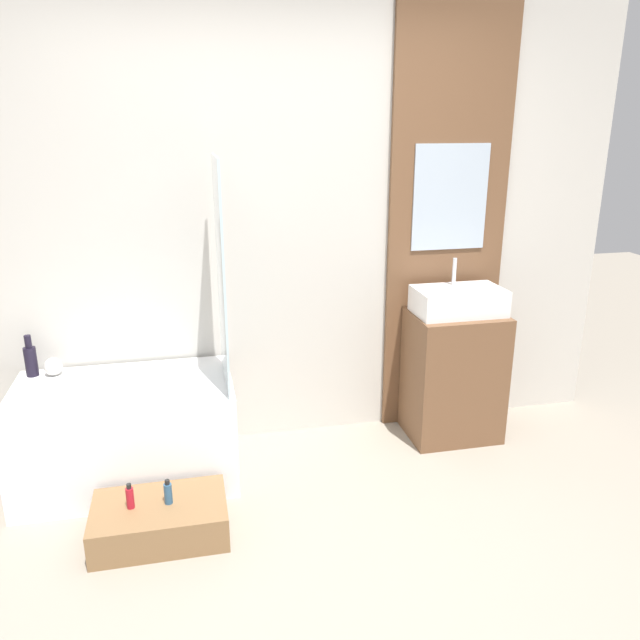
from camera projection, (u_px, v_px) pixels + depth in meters
name	position (u px, v px, depth m)	size (l,w,h in m)	color
ground_plane	(342.00, 608.00, 2.56)	(12.00, 12.00, 0.00)	gray
wall_tiled_back	(277.00, 229.00, 3.62)	(4.20, 0.06, 2.60)	beige
wall_wood_accent	(447.00, 223.00, 3.79)	(0.75, 0.04, 2.60)	brown
bathtub	(127.00, 432.00, 3.40)	(1.15, 0.66, 0.56)	white
glass_shower_screen	(221.00, 274.00, 3.20)	(0.01, 0.51, 1.18)	silver
wooden_step_bench	(160.00, 520.00, 2.98)	(0.63, 0.40, 0.17)	olive
vanity_cabinet	(453.00, 375.00, 3.85)	(0.55, 0.42, 0.80)	brown
sink	(458.00, 301.00, 3.71)	(0.52, 0.31, 0.32)	white
vase_tall_dark	(31.00, 359.00, 3.41)	(0.07, 0.07, 0.23)	black
vase_round_light	(53.00, 367.00, 3.43)	(0.10, 0.10, 0.10)	silver
bottle_soap_primary	(130.00, 497.00, 2.91)	(0.04, 0.04, 0.13)	#B21928
bottle_soap_secondary	(168.00, 493.00, 2.94)	(0.04, 0.04, 0.12)	#2D567A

